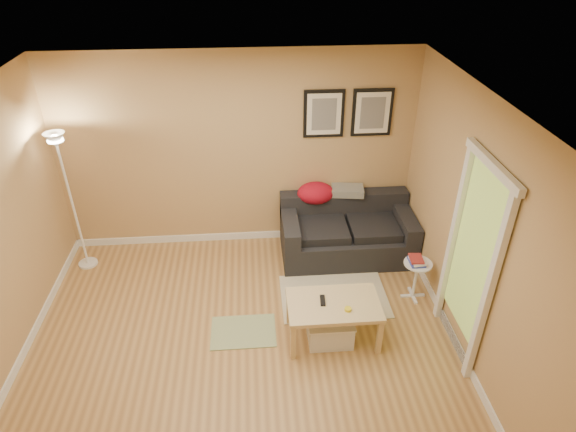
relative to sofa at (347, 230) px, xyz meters
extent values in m
plane|color=#B3884D|center=(-1.38, -1.53, -0.38)|extent=(4.50, 4.50, 0.00)
plane|color=white|center=(-1.38, -1.53, 2.23)|extent=(4.50, 4.50, 0.00)
plane|color=tan|center=(-1.38, 0.47, 0.92)|extent=(4.50, 0.00, 4.50)
plane|color=tan|center=(0.87, -1.53, 0.92)|extent=(0.00, 4.00, 4.00)
cube|color=white|center=(-1.38, 0.46, -0.33)|extent=(4.50, 0.02, 0.10)
cube|color=white|center=(-3.62, -1.53, -0.33)|extent=(0.02, 4.00, 0.10)
cube|color=white|center=(0.86, -1.53, -0.33)|extent=(0.02, 4.00, 0.10)
cube|color=beige|center=(-0.30, -0.85, -0.37)|extent=(1.25, 0.85, 0.01)
cube|color=#668C4C|center=(-1.37, -1.35, -0.37)|extent=(0.70, 0.50, 0.01)
cube|color=black|center=(-0.53, -1.46, 0.11)|extent=(0.06, 0.16, 0.02)
cylinder|color=yellow|center=(-0.30, -1.61, 0.12)|extent=(0.07, 0.07, 0.03)
camera|label=1|loc=(-1.20, -5.27, 3.52)|focal=30.69mm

